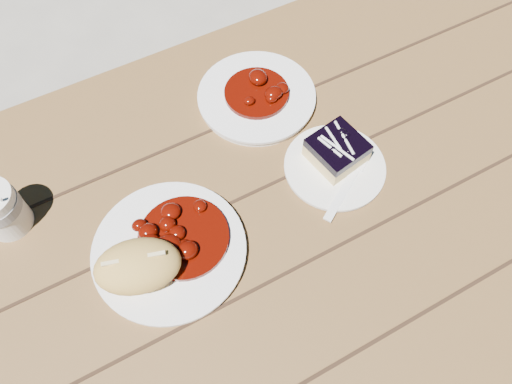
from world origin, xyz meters
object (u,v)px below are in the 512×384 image
blueberry_cake (337,150)px  bread_roll (138,266)px  dessert_plate (334,167)px  coffee_cup (0,210)px  second_plate (257,97)px  main_plate (170,251)px  picnic_table (236,281)px

blueberry_cake → bread_roll: bearing=176.9°
dessert_plate → blueberry_cake: blueberry_cake is taller
coffee_cup → blueberry_cake: bearing=-15.6°
dessert_plate → second_plate: bearing=103.0°
main_plate → second_plate: same height
picnic_table → main_plate: (-0.10, 0.04, 0.17)m
bread_roll → blueberry_cake: (0.40, 0.04, -0.02)m
picnic_table → coffee_cup: 0.44m
main_plate → dessert_plate: size_ratio=1.39×
picnic_table → dessert_plate: 0.29m
second_plate → coffee_cup: bearing=-175.6°
bread_roll → coffee_cup: 0.26m
main_plate → dessert_plate: (0.33, 0.01, -0.00)m
blueberry_cake → second_plate: bearing=97.2°
blueberry_cake → coffee_cup: coffee_cup is taller
main_plate → coffee_cup: 0.29m
dessert_plate → second_plate: size_ratio=0.79×
picnic_table → second_plate: size_ratio=8.75×
dessert_plate → blueberry_cake: bearing=56.3°
main_plate → second_plate: size_ratio=1.10×
picnic_table → bread_roll: bread_roll is taller
dessert_plate → blueberry_cake: 0.03m
coffee_cup → main_plate: bearing=-39.7°
second_plate → dessert_plate: bearing=-77.0°
main_plate → bread_roll: (-0.05, -0.02, 0.04)m
picnic_table → bread_roll: bearing=170.9°
bread_roll → dessert_plate: size_ratio=0.76×
bread_roll → coffee_cup: (-0.16, 0.20, -0.00)m
dessert_plate → main_plate: bearing=-178.3°
main_plate → second_plate: 0.36m
main_plate → dessert_plate: 0.33m
picnic_table → dessert_plate: dessert_plate is taller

